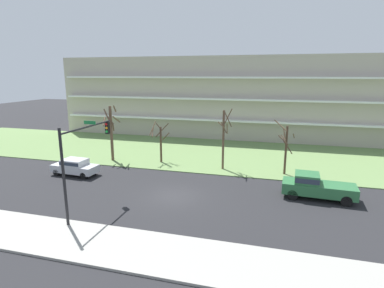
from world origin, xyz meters
TOP-DOWN VIEW (x-y plane):
  - ground at (0.00, 0.00)m, footprint 160.00×160.00m
  - sidewalk_curb_near at (0.00, -8.00)m, footprint 80.00×4.00m
  - grass_lawn_strip at (0.00, 14.00)m, footprint 80.00×16.00m
  - apartment_building at (0.00, 28.17)m, footprint 51.84×13.29m
  - tree_far_left at (-9.83, 7.93)m, footprint 1.77×1.70m
  - tree_left at (-4.45, 8.71)m, footprint 2.10×2.08m
  - tree_center at (2.62, 7.99)m, footprint 1.41×1.65m
  - tree_right at (8.56, 7.83)m, footprint 2.00×1.80m
  - pickup_green_near_left at (10.79, 2.51)m, footprint 5.51×2.31m
  - sedan_silver_center_left at (-10.79, 2.50)m, footprint 4.50×2.05m
  - traffic_signal_mast at (-4.82, -4.64)m, footprint 0.90×5.79m

SIDE VIEW (x-z plane):
  - ground at x=0.00m, z-range 0.00..0.00m
  - grass_lawn_strip at x=0.00m, z-range 0.00..0.08m
  - sidewalk_curb_near at x=0.00m, z-range 0.00..0.15m
  - sedan_silver_center_left at x=-10.79m, z-range 0.09..1.66m
  - pickup_green_near_left at x=10.79m, z-range 0.04..1.99m
  - tree_left at x=-4.45m, z-range 0.24..4.66m
  - tree_right at x=8.56m, z-range 0.09..5.40m
  - tree_center at x=2.62m, z-range 0.28..6.50m
  - tree_far_left at x=-9.83m, z-range 0.32..6.56m
  - traffic_signal_mast at x=-4.82m, z-range 1.21..7.59m
  - apartment_building at x=0.00m, z-range 0.00..12.01m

